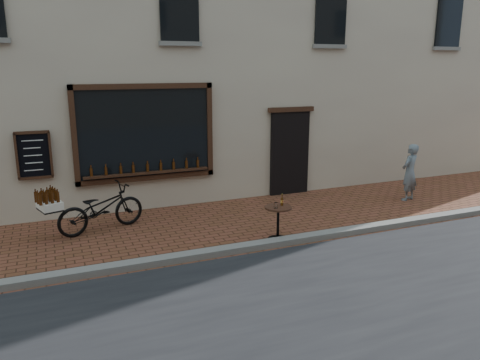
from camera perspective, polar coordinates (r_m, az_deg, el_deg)
name	(u,v)px	position (r m, az deg, el deg)	size (l,w,h in m)	color
ground	(287,248)	(8.98, 5.70, -8.26)	(90.00, 90.00, 0.00)	brown
kerb	(282,242)	(9.12, 5.12, -7.48)	(90.00, 0.25, 0.12)	slate
shop_building	(185,7)	(14.47, -6.77, 20.16)	(28.00, 6.20, 10.00)	#C4B69A
cargo_bicycle	(99,208)	(10.10, -16.79, -3.30)	(2.20, 1.20, 1.04)	black
bistro_table	(278,216)	(9.23, 4.68, -4.41)	(0.53, 0.53, 0.91)	black
pedestrian	(410,172)	(12.63, 19.98, 0.89)	(0.53, 0.35, 1.45)	slate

